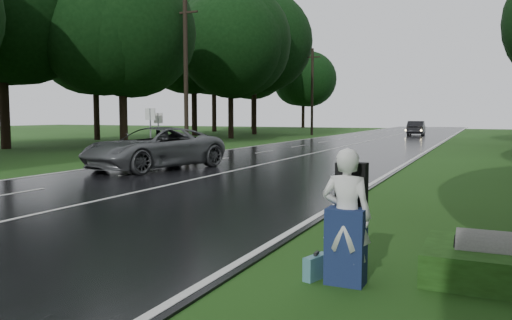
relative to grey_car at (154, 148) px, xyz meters
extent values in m
plane|color=#1E4514|center=(3.29, -9.31, -0.90)|extent=(160.00, 160.00, 0.00)
cube|color=black|center=(3.29, 10.69, -0.88)|extent=(12.00, 140.00, 0.04)
cube|color=silver|center=(3.29, 10.69, -0.85)|extent=(0.12, 140.00, 0.01)
imported|color=#525558|center=(0.00, 0.00, 0.00)|extent=(4.22, 6.66, 1.71)
imported|color=black|center=(5.47, 39.69, -0.08)|extent=(1.87, 4.77, 1.55)
imported|color=silver|center=(10.77, -10.72, 0.02)|extent=(0.67, 0.44, 1.83)
cube|color=navy|center=(10.77, -10.72, -0.38)|extent=(0.52, 0.35, 1.03)
cube|color=black|center=(10.77, -10.45, 0.42)|extent=(0.42, 0.22, 0.59)
cube|color=teal|center=(10.35, -10.68, -0.73)|extent=(0.26, 0.48, 0.33)
cylinder|color=slate|center=(12.78, -9.73, -0.90)|extent=(1.37, 0.69, 0.69)
camera|label=1|loc=(12.44, -17.30, 1.37)|focal=35.84mm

